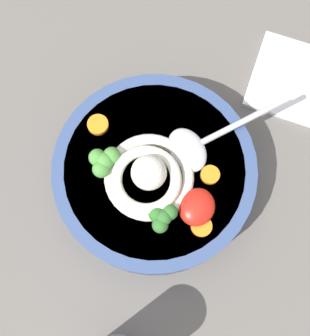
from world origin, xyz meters
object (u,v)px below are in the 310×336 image
Objects in this scene: soup_spoon at (197,145)px; folded_napkin at (292,80)px; soup_bowl at (155,175)px; noodle_pile at (151,178)px.

soup_spoon reaches higher than folded_napkin.
soup_bowl is 7.15cm from soup_spoon.
soup_spoon is at bearing 153.92° from noodle_pile.
folded_napkin is at bearing 155.49° from noodle_pile.
soup_spoon is at bearing -23.93° from folded_napkin.
soup_bowl is at bearing -170.09° from noodle_pile.
folded_napkin is (-24.32, 11.09, -7.88)cm from noodle_pile.
noodle_pile is 27.87cm from folded_napkin.
noodle_pile reaches higher than soup_spoon.
soup_bowl is at bearing -180.00° from soup_spoon.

